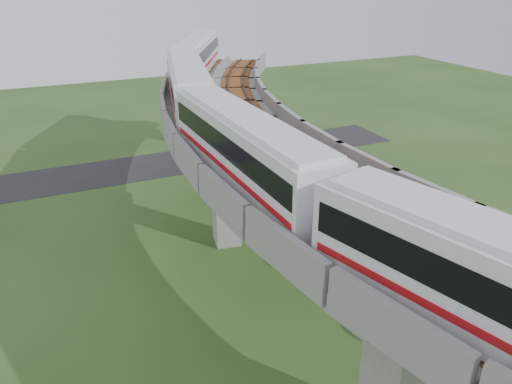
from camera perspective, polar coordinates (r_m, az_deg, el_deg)
ground at (r=33.45m, az=1.88°, el=-14.11°), size 160.00×160.00×0.00m
dirt_lot at (r=39.42m, az=22.13°, el=-9.50°), size 18.00×26.00×0.04m
asphalt_road at (r=58.51m, az=-11.15°, el=3.06°), size 60.00×8.00×0.03m
viaduct at (r=30.49m, az=8.62°, el=1.40°), size 19.58×73.98×11.40m
metro_train at (r=32.69m, az=-1.23°, el=9.29°), size 13.32×61.04×3.64m
fence at (r=37.59m, az=15.54°, el=-8.90°), size 3.87×38.73×1.50m
tree_0 at (r=55.15m, az=2.26°, el=4.79°), size 3.18×3.18×3.72m
tree_1 at (r=46.55m, az=4.02°, el=1.30°), size 2.83×2.83×3.83m
tree_2 at (r=36.30m, az=8.94°, el=-6.80°), size 1.96×1.96×3.05m
tree_3 at (r=31.21m, az=20.27°, el=-14.10°), size 2.08×2.08×3.05m
car_white at (r=34.65m, az=24.58°, el=-13.91°), size 3.03×3.39×1.11m
car_red at (r=42.22m, az=20.27°, el=-5.71°), size 4.36×3.16×1.37m
car_dark at (r=41.71m, az=19.17°, el=-6.17°), size 3.86×2.23×1.05m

